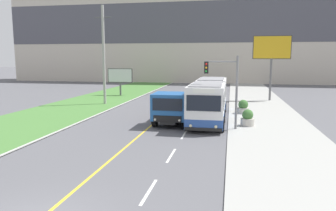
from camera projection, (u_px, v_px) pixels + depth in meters
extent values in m
cube|color=silver|center=(149.00, 191.00, 12.07)|extent=(0.12, 2.40, 0.01)
cube|color=silver|center=(171.00, 155.00, 16.54)|extent=(0.12, 2.40, 0.01)
cube|color=silver|center=(184.00, 135.00, 21.01)|extent=(0.12, 2.40, 0.01)
cube|color=silver|center=(192.00, 121.00, 25.48)|extent=(0.12, 2.40, 0.01)
cube|color=silver|center=(198.00, 112.00, 29.95)|extent=(0.12, 2.40, 0.01)
cube|color=silver|center=(202.00, 105.00, 34.42)|extent=(0.12, 2.40, 0.01)
cube|color=silver|center=(206.00, 99.00, 38.89)|extent=(0.12, 2.40, 0.01)
cube|color=silver|center=(208.00, 95.00, 43.36)|extent=(0.12, 2.40, 0.01)
cube|color=silver|center=(211.00, 92.00, 47.83)|extent=(0.12, 2.40, 0.01)
cube|color=silver|center=(212.00, 89.00, 52.30)|extent=(0.12, 2.40, 0.01)
cube|color=beige|center=(204.00, 27.00, 65.64)|extent=(80.00, 8.00, 22.10)
cube|color=#4C4C56|center=(202.00, 22.00, 61.65)|extent=(80.00, 0.04, 7.73)
cube|color=white|center=(207.00, 104.00, 23.22)|extent=(2.47, 5.26, 2.74)
cube|color=#2D519E|center=(206.00, 118.00, 23.37)|extent=(2.49, 5.28, 0.70)
cube|color=black|center=(207.00, 98.00, 23.17)|extent=(2.49, 4.84, 0.96)
cube|color=gray|center=(207.00, 84.00, 23.02)|extent=(2.10, 4.73, 0.08)
cube|color=white|center=(212.00, 94.00, 29.21)|extent=(2.47, 5.26, 2.74)
cube|color=#2D519E|center=(211.00, 106.00, 29.35)|extent=(2.49, 5.28, 0.70)
cube|color=black|center=(212.00, 90.00, 29.15)|extent=(2.49, 4.84, 0.96)
cube|color=gray|center=(212.00, 79.00, 29.00)|extent=(2.10, 4.73, 0.08)
cube|color=#474747|center=(209.00, 99.00, 26.22)|extent=(2.27, 0.90, 2.52)
cube|color=black|center=(204.00, 103.00, 20.59)|extent=(2.17, 0.04, 1.01)
cube|color=black|center=(203.00, 129.00, 20.82)|extent=(2.42, 0.06, 0.20)
sphere|color=#F4EAB2|center=(191.00, 126.00, 20.94)|extent=(0.20, 0.20, 0.20)
sphere|color=#F4EAB2|center=(216.00, 127.00, 20.64)|extent=(0.20, 0.20, 0.20)
cube|color=white|center=(204.00, 91.00, 20.48)|extent=(1.36, 0.04, 0.28)
cylinder|color=black|center=(187.00, 123.00, 22.18)|extent=(0.28, 1.00, 1.00)
cylinder|color=black|center=(222.00, 124.00, 21.74)|extent=(0.28, 1.00, 1.00)
cylinder|color=black|center=(193.00, 115.00, 25.24)|extent=(0.28, 1.00, 1.00)
cylinder|color=black|center=(223.00, 116.00, 24.81)|extent=(0.28, 1.00, 1.00)
cylinder|color=black|center=(199.00, 106.00, 30.10)|extent=(0.28, 1.00, 1.00)
cylinder|color=black|center=(225.00, 107.00, 29.66)|extent=(0.28, 1.00, 1.00)
cube|color=black|center=(176.00, 115.00, 25.61)|extent=(1.09, 6.78, 0.20)
cube|color=#235BA3|center=(171.00, 106.00, 23.39)|extent=(2.42, 2.51, 1.85)
cube|color=black|center=(167.00, 105.00, 22.11)|extent=(2.05, 0.04, 0.83)
cube|color=black|center=(167.00, 119.00, 22.24)|extent=(1.93, 0.06, 0.44)
sphere|color=silver|center=(155.00, 120.00, 22.40)|extent=(0.18, 0.18, 0.18)
sphere|color=silver|center=(179.00, 120.00, 22.09)|extent=(0.18, 0.18, 0.18)
cube|color=#994C19|center=(178.00, 110.00, 26.93)|extent=(2.30, 4.02, 0.12)
cube|color=#994C19|center=(165.00, 103.00, 27.05)|extent=(0.12, 4.02, 1.25)
cube|color=#994C19|center=(192.00, 104.00, 26.65)|extent=(0.12, 4.02, 1.25)
cube|color=#994C19|center=(174.00, 107.00, 24.95)|extent=(2.30, 0.12, 1.25)
cube|color=#994C19|center=(182.00, 101.00, 28.74)|extent=(2.30, 0.12, 1.25)
cube|color=#994C19|center=(174.00, 97.00, 24.85)|extent=(2.30, 0.12, 0.24)
cylinder|color=black|center=(155.00, 119.00, 23.49)|extent=(0.30, 1.04, 1.04)
cylinder|color=black|center=(185.00, 120.00, 23.08)|extent=(0.30, 1.04, 1.04)
cylinder|color=black|center=(166.00, 111.00, 27.34)|extent=(0.30, 1.04, 1.04)
cylinder|color=black|center=(192.00, 111.00, 26.93)|extent=(0.30, 1.04, 1.04)
cylinder|color=#9E9E99|center=(104.00, 56.00, 34.22)|extent=(0.28, 0.28, 10.25)
cylinder|color=#4C4C4C|center=(103.00, 17.00, 33.66)|extent=(1.80, 0.08, 0.08)
cylinder|color=slate|center=(237.00, 93.00, 22.02)|extent=(0.16, 0.16, 5.04)
cylinder|color=slate|center=(221.00, 62.00, 21.92)|extent=(2.20, 0.10, 0.10)
cube|color=black|center=(206.00, 68.00, 22.16)|extent=(0.28, 0.24, 0.80)
sphere|color=red|center=(206.00, 64.00, 22.00)|extent=(0.14, 0.14, 0.14)
sphere|color=orange|center=(206.00, 68.00, 22.03)|extent=(0.14, 0.14, 0.14)
sphere|color=green|center=(206.00, 71.00, 22.07)|extent=(0.14, 0.14, 0.14)
cylinder|color=#59595B|center=(270.00, 80.00, 37.16)|extent=(0.24, 0.24, 4.82)
cube|color=#333333|center=(272.00, 47.00, 36.64)|extent=(4.17, 0.20, 2.62)
cube|color=gold|center=(272.00, 47.00, 36.53)|extent=(4.01, 0.02, 2.46)
cylinder|color=#59595B|center=(120.00, 89.00, 42.78)|extent=(0.24, 0.24, 1.79)
cube|color=#333333|center=(120.00, 75.00, 42.53)|extent=(3.30, 0.20, 1.82)
cube|color=silver|center=(120.00, 76.00, 42.42)|extent=(3.14, 0.02, 1.66)
cylinder|color=#B7B2A8|center=(247.00, 122.00, 23.38)|extent=(0.97, 0.97, 0.52)
sphere|color=#3D6B33|center=(248.00, 115.00, 23.30)|extent=(0.78, 0.78, 0.78)
cylinder|color=#B7B2A8|center=(243.00, 111.00, 28.59)|extent=(1.05, 1.05, 0.48)
sphere|color=#3D6B33|center=(243.00, 105.00, 28.51)|extent=(0.84, 0.84, 0.84)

